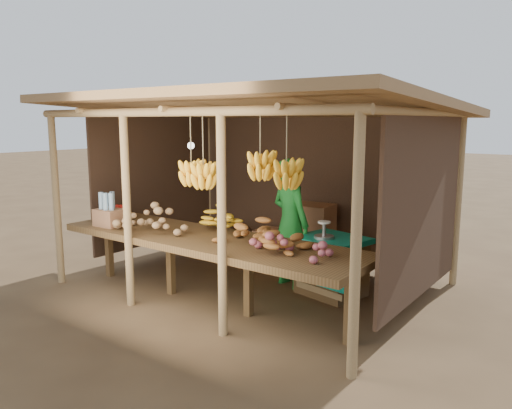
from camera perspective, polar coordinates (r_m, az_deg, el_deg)
The scene contains 13 objects.
ground at distance 6.66m, azimuth 0.00°, elevation -8.95°, with size 60.00×60.00×0.00m, color brown.
stall_structure at distance 6.29m, azimuth 0.79°, elevation 7.80°, with size 4.70×3.50×2.43m.
counter at distance 5.75m, azimuth -5.65°, elevation -4.32°, with size 3.90×1.05×0.80m.
potato_heap at distance 6.01m, azimuth -12.57°, elevation -1.52°, with size 0.91×0.55×0.36m, color tan, non-canonical shape.
sweet_potato_heap at distance 5.19m, azimuth -0.06°, elevation -3.06°, with size 0.95×0.57×0.36m, color #A26329, non-canonical shape.
onion_heap at distance 4.97m, azimuth 4.04°, elevation -3.63°, with size 0.89×0.54×0.36m, color #AA535B, non-canonical shape.
banana_pile at distance 6.00m, azimuth -3.99°, elevation -1.41°, with size 0.60×0.36×0.35m, color gold, non-canonical shape.
tomato_basin at distance 6.97m, azimuth -15.70°, elevation -1.00°, with size 0.37×0.37×0.20m.
bottle_box at distance 6.54m, azimuth -16.41°, elevation -0.94°, with size 0.35×0.28×0.43m.
vendor at distance 6.37m, azimuth 3.93°, elevation -2.12°, with size 0.60×0.40×1.65m, color #1B7C29.
tarp_crate at distance 6.21m, azimuth 8.60°, elevation -6.72°, with size 0.91×0.82×0.94m.
carton_stack at distance 7.35m, azimuth 4.95°, elevation -3.92°, with size 1.26×0.54×0.92m.
burlap_sacks at distance 8.11m, azimuth -2.56°, elevation -3.81°, with size 0.79×0.41×0.56m.
Camera 1 is at (3.75, -5.08, 2.11)m, focal length 35.00 mm.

